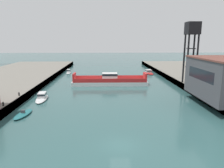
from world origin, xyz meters
name	(u,v)px	position (x,y,z in m)	size (l,w,h in m)	color
ground_plane	(120,145)	(0.00, 0.00, 0.00)	(400.00, 400.00, 0.00)	#335B5B
chain_ferry	(110,81)	(-0.30, 36.49, 1.04)	(21.44, 5.82, 3.33)	silver
moored_boat_near_left	(23,114)	(-15.71, 11.03, 0.26)	(2.49, 5.59, 0.99)	#237075
moored_boat_near_right	(42,97)	(-15.39, 21.10, 0.54)	(2.88, 7.60, 1.46)	white
moored_boat_mid_left	(69,72)	(-15.78, 58.62, 0.60)	(2.10, 5.31, 1.54)	white
moored_boat_mid_right	(149,72)	(15.23, 56.49, 0.56)	(3.23, 7.91, 1.50)	red
crane_tower	(192,36)	(20.16, 29.87, 13.57)	(3.13, 3.13, 15.45)	black
bollard_left_aft	(3,104)	(-19.12, 11.62, 1.97)	(0.32, 0.32, 0.71)	black
bollard_right_aft	(223,101)	(19.12, 11.61, 1.97)	(0.32, 0.32, 0.71)	black
bollard_left_far	(19,94)	(-19.12, 18.46, 1.97)	(0.32, 0.32, 0.71)	black
bollard_right_far	(204,91)	(19.12, 19.17, 1.97)	(0.32, 0.32, 0.71)	black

